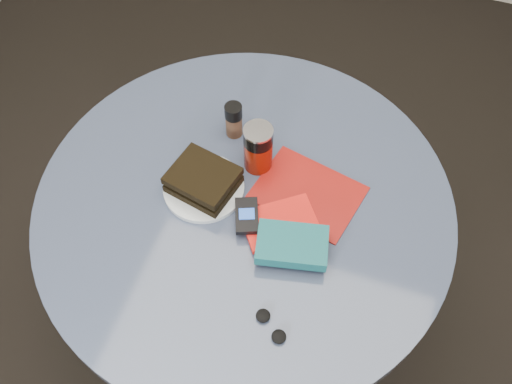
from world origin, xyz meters
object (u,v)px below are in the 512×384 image
(soda_can, at_px, (258,148))
(sandwich, at_px, (203,180))
(table, at_px, (245,234))
(red_book, at_px, (280,223))
(mp3_player, at_px, (247,216))
(pepper_grinder, at_px, (234,120))
(magazine, at_px, (308,193))
(headphones, at_px, (271,326))
(plate, at_px, (204,188))
(novel, at_px, (292,245))

(soda_can, bearing_deg, sandwich, -131.83)
(table, distance_m, soda_can, 0.26)
(red_book, xyz_separation_m, mp3_player, (-0.08, -0.01, 0.01))
(pepper_grinder, bearing_deg, red_book, -49.19)
(soda_can, xyz_separation_m, red_book, (0.10, -0.15, -0.06))
(pepper_grinder, relative_size, magazine, 0.41)
(soda_can, height_order, headphones, soda_can)
(headphones, bearing_deg, sandwich, 132.97)
(red_book, bearing_deg, magazine, 34.65)
(red_book, height_order, mp3_player, mp3_player)
(red_book, bearing_deg, sandwich, 133.02)
(table, xyz_separation_m, sandwich, (-0.10, -0.00, 0.20))
(pepper_grinder, bearing_deg, mp3_player, -63.73)
(plate, relative_size, mp3_player, 1.86)
(magazine, distance_m, mp3_player, 0.17)
(mp3_player, bearing_deg, headphones, -59.72)
(table, bearing_deg, soda_can, 91.18)
(mp3_player, height_order, headphones, mp3_player)
(plate, xyz_separation_m, red_book, (0.20, -0.04, 0.01))
(plate, height_order, red_book, red_book)
(table, relative_size, soda_can, 7.54)
(sandwich, distance_m, magazine, 0.25)
(novel, distance_m, mp3_player, 0.13)
(table, bearing_deg, pepper_grinder, 116.36)
(table, distance_m, headphones, 0.36)
(soda_can, bearing_deg, novel, -54.18)
(plate, xyz_separation_m, soda_can, (0.10, 0.11, 0.06))
(soda_can, xyz_separation_m, mp3_player, (0.03, -0.16, -0.04))
(plate, distance_m, soda_can, 0.16)
(red_book, bearing_deg, soda_can, 88.53)
(pepper_grinder, xyz_separation_m, mp3_player, (0.12, -0.24, -0.03))
(magazine, distance_m, novel, 0.17)
(table, height_order, soda_can, soda_can)
(sandwich, height_order, headphones, sandwich)
(table, distance_m, sandwich, 0.23)
(plate, distance_m, magazine, 0.25)
(plate, relative_size, magazine, 0.80)
(soda_can, relative_size, mp3_player, 1.27)
(plate, xyz_separation_m, pepper_grinder, (0.01, 0.19, 0.05))
(magazine, distance_m, red_book, 0.11)
(plate, xyz_separation_m, novel, (0.25, -0.09, 0.03))
(magazine, bearing_deg, pepper_grinder, 165.54)
(sandwich, height_order, red_book, sandwich)
(headphones, bearing_deg, table, 119.48)
(soda_can, relative_size, magazine, 0.55)
(sandwich, distance_m, mp3_player, 0.14)
(soda_can, height_order, red_book, soda_can)
(sandwich, bearing_deg, novel, -21.02)
(novel, xyz_separation_m, headphones, (0.01, -0.18, -0.02))
(pepper_grinder, relative_size, red_book, 0.61)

